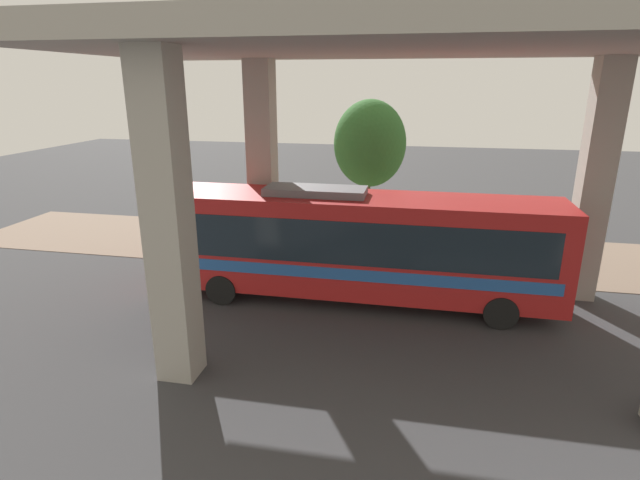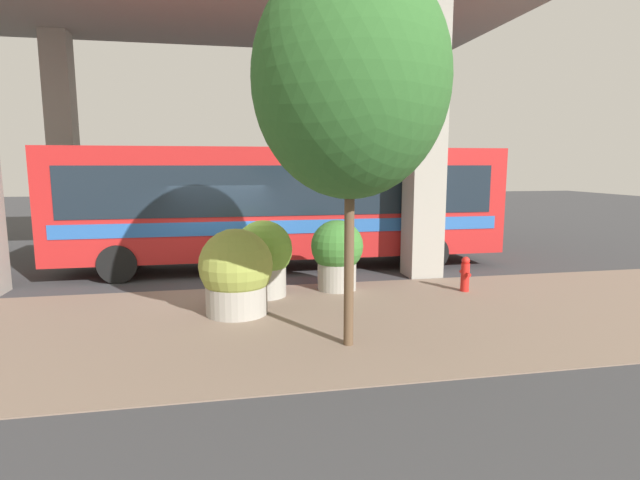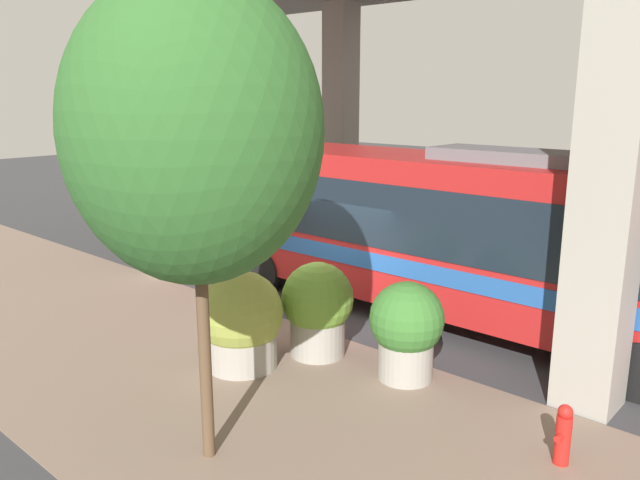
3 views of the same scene
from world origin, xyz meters
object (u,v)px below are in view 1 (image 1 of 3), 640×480
Objects in this scene: fire_hydrant at (272,245)px; planter_back at (406,238)px; street_tree_near at (370,144)px; bus at (354,242)px; planter_middle at (340,244)px; planter_front at (387,245)px.

planter_back reaches higher than fire_hydrant.
street_tree_near reaches higher than planter_back.
planter_middle is at bearing -162.79° from bus.
planter_back is at bearing 39.47° from street_tree_near.
planter_front is (0.51, 4.78, 0.49)m from fire_hydrant.
planter_back is (-1.54, 2.45, -0.05)m from planter_middle.
planter_front is at bearing 18.13° from street_tree_near.
bus reaches higher than planter_front.
bus is 5.63m from fire_hydrant.
planter_back is (-1.29, 0.66, -0.07)m from planter_front.
planter_front is 1.81m from planter_middle.
planter_back is at bearing 161.27° from bus.
planter_front is at bearing 83.92° from fire_hydrant.
planter_middle is 2.90m from planter_back.
bus reaches higher than planter_middle.
bus is at bearing 46.30° from fire_hydrant.
bus is 7.21× the size of planter_back.
planter_front is 1.03× the size of planter_middle.
bus is at bearing -18.73° from planter_back.
bus is 3.51m from planter_front.
planter_middle is at bearing -9.97° from street_tree_near.
street_tree_near reaches higher than planter_middle.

